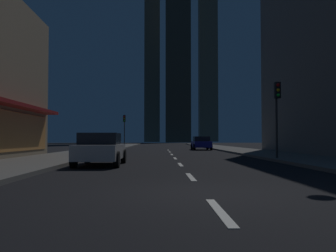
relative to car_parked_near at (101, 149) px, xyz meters
name	(u,v)px	position (x,y,z in m)	size (l,w,h in m)	color
ground_plane	(167,150)	(3.60, 23.91, -0.79)	(78.00, 136.00, 0.10)	black
sidewalk_right	(229,149)	(10.60, 23.91, -0.67)	(4.00, 76.00, 0.15)	#605E59
sidewalk_left	(105,149)	(-3.40, 23.91, -0.67)	(4.00, 76.00, 0.15)	#605E59
lane_marking_center	(175,158)	(3.60, 5.51, -0.73)	(0.16, 33.40, 0.01)	silver
skyscraper_distant_tall	(152,42)	(0.01, 122.20, 38.78)	(6.00, 7.07, 79.05)	brown
skyscraper_distant_mid	(178,29)	(9.18, 103.05, 38.38)	(8.42, 5.70, 78.24)	#38352A
skyscraper_distant_short	(208,53)	(24.65, 139.50, 39.04)	(8.23, 5.13, 79.56)	#5B5744
car_parked_near	(101,149)	(0.00, 0.00, 0.00)	(1.98, 4.24, 1.45)	silver
car_parked_far	(201,143)	(7.20, 21.99, 0.00)	(1.98, 4.24, 1.45)	navy
fire_hydrant_far_left	(104,147)	(-2.30, 15.73, -0.29)	(0.42, 0.30, 0.65)	gold
traffic_light_near_right	(277,102)	(9.10, 3.16, 2.45)	(0.32, 0.48, 4.20)	#2D2D2D
traffic_light_far_left	(124,124)	(-1.90, 30.14, 2.45)	(0.32, 0.48, 4.20)	#2D2D2D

